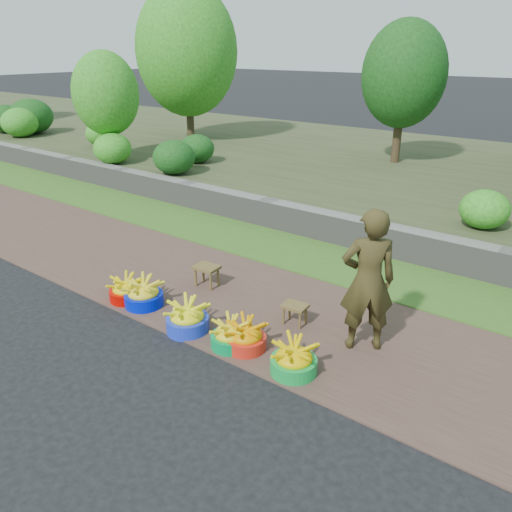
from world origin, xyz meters
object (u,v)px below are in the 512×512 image
Objects in this scene: basin_d at (230,336)px; basin_f at (294,360)px; basin_a at (126,290)px; basin_e at (246,337)px; basin_b at (143,295)px; stool_right at (295,309)px; stool_left at (207,270)px; vendor_woman at (368,281)px; basin_c at (187,318)px.

basin_f is (0.89, 0.02, 0.01)m from basin_d.
basin_a is 0.98× the size of basin_e.
basin_b is 1.62m from basin_d.
basin_f reaches higher than stool_right.
stool_left is at bearing 58.93° from basin_a.
vendor_woman is at bearing 16.02° from basin_a.
basin_e reaches higher than stool_right.
basin_e is 1.28× the size of stool_left.
basin_a is at bearing -121.07° from stool_left.
stool_left is (-1.50, 0.98, 0.11)m from basin_e.
stool_right is at bearing -5.17° from stool_left.
vendor_woman reaches higher than stool_left.
basin_c is at bearing -6.66° from basin_b.
stool_left is 0.22× the size of vendor_woman.
basin_f is 2.45m from stool_left.
basin_a is at bearing 179.71° from basin_f.
basin_a reaches higher than stool_right.
basin_d is at bearing -110.43° from stool_right.
basin_e is (2.12, 0.04, 0.00)m from basin_a.
stool_right is 1.14m from vendor_woman.
basin_b is at bearing 173.34° from basin_c.
basin_f is (2.84, -0.01, 0.01)m from basin_a.
basin_f is at bearing -24.98° from stool_left.
basin_f is at bearing -0.29° from basin_a.
vendor_woman is at bearing 38.81° from basin_e.
stool_left reaches higher than stool_right.
vendor_woman is (1.09, 0.88, 0.72)m from basin_e.
basin_b reaches higher than basin_f.
stool_right is at bearing -33.65° from vendor_woman.
basin_c reaches higher than basin_b.
basin_a is 2.44m from stool_right.
basin_b is 2.13m from stool_right.
stool_right is (-0.56, 0.88, 0.06)m from basin_f.
basin_d is at bearing -178.87° from basin_f.
basin_c reaches higher than stool_right.
basin_c is 1.04× the size of basin_f.
vendor_woman reaches higher than basin_b.
stool_left is at bearing 155.02° from basin_f.
basin_a is at bearing 176.75° from basin_c.
stool_right is at bearing 22.99° from basin_b.
basin_d is 0.97m from stool_right.
basin_f is (0.72, -0.06, 0.01)m from basin_e.
basin_f reaches higher than basin_e.
basin_e reaches higher than basin_d.
stool_right is at bearing 20.89° from basin_a.
basin_e is 0.95× the size of basin_f.
basin_f is at bearing -4.47° from basin_e.
stool_left is (0.61, 1.02, 0.11)m from basin_a.
basin_e is at bearing -33.06° from stool_left.
basin_f reaches higher than basin_a.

